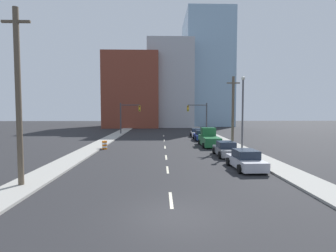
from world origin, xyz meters
The scene contains 23 objects.
ground_plane centered at (0.00, 0.00, 0.00)m, with size 200.00×200.00×0.00m, color #262628.
sidewalk_left centered at (-8.46, 45.35, 0.07)m, with size 2.30×90.70×0.14m.
sidewalk_right centered at (8.46, 45.35, 0.07)m, with size 2.30×90.70×0.14m.
lane_stripe_at_2m centered at (0.00, 2.00, 0.00)m, with size 0.16×2.40×0.01m, color beige.
lane_stripe_at_9m centered at (0.00, 8.64, 0.00)m, with size 0.16×2.40×0.01m, color beige.
lane_stripe_at_14m centered at (0.00, 13.82, 0.00)m, with size 0.16×2.40×0.01m, color beige.
lane_stripe_at_21m centered at (0.00, 20.66, 0.00)m, with size 0.16×2.40×0.01m, color beige.
lane_stripe_at_28m centered at (0.00, 27.99, 0.00)m, with size 0.16×2.40×0.01m, color beige.
lane_stripe_at_35m centered at (0.00, 34.82, 0.00)m, with size 0.16×2.40×0.01m, color beige.
building_brick_left centered at (-8.07, 61.22, 9.51)m, with size 14.00×16.00×19.02m.
building_office_center centered at (2.03, 65.22, 11.43)m, with size 12.00×20.00×22.86m.
building_glass_right centered at (13.22, 69.22, 16.18)m, with size 13.00×20.00×32.37m.
traffic_signal_left centered at (-6.88, 38.10, 3.76)m, with size 3.81×0.35×5.84m.
traffic_signal_right centered at (7.00, 38.10, 3.76)m, with size 3.81×0.35×5.84m.
utility_pole_left_near centered at (-8.61, 4.44, 5.23)m, with size 1.60×0.32×10.21m.
utility_pole_right_mid centered at (8.36, 21.18, 4.41)m, with size 1.60×0.32×8.58m.
traffic_barrel centered at (-6.95, 19.21, 0.47)m, with size 0.56×0.56×0.95m.
street_lamp centered at (8.61, 18.18, 4.77)m, with size 0.44×0.44×8.22m.
sedan_silver centered at (5.94, 8.74, 0.67)m, with size 2.23×4.45×1.46m.
sedan_gray centered at (5.84, 14.34, 0.65)m, with size 2.05×4.30×1.43m.
pickup_truck_green centered at (5.52, 21.63, 0.90)m, with size 2.24×5.70×2.25m.
sedan_blue centered at (5.53, 28.20, 0.68)m, with size 2.16×4.71×1.46m.
sedan_white centered at (5.63, 33.60, 0.62)m, with size 2.33×4.49×1.36m.
Camera 1 is at (-0.50, -10.75, 4.44)m, focal length 28.00 mm.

